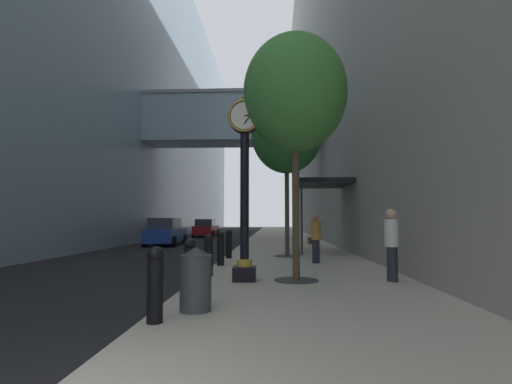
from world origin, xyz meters
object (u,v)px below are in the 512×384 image
Objects in this scene: bollard_third at (209,254)px; street_tree_near at (295,94)px; bollard_nearest at (155,283)px; bollard_fourth at (221,248)px; street_clock at (245,177)px; bollard_fifth at (229,243)px; car_blue_mid at (166,232)px; trash_bin at (196,278)px; street_tree_mid_near at (287,133)px; bollard_second at (190,264)px; pedestrian_walking at (316,237)px; pedestrian_by_clock at (392,242)px; car_red_near at (206,228)px.

bollard_third is 0.18× the size of street_tree_near.
bollard_nearest is 6.19m from street_tree_near.
street_clock is at bearing -71.94° from bollard_fourth.
car_blue_mid reaches higher than bollard_fifth.
street_tree_near is (2.30, -0.68, 4.13)m from bollard_third.
street_tree_mid_near is at bearing 78.95° from trash_bin.
bollard_second is 6.37m from pedestrian_walking.
bollard_nearest is at bearing -139.32° from pedestrian_by_clock.
street_tree_near reaches higher than pedestrian_by_clock.
street_tree_near is 0.92× the size of street_tree_mid_near.
pedestrian_by_clock is at bearing -33.16° from bollard_fourth.
street_tree_near is 28.16m from car_red_near.
bollard_nearest is 0.63× the size of pedestrian_by_clock.
street_clock is at bearing -67.41° from car_blue_mid.
bollard_second is at bearing -106.23° from street_tree_mid_near.
bollard_third and bollard_fifth have the same top height.
pedestrian_walking is at bearing 68.79° from trash_bin.
bollard_nearest is at bearing -112.17° from pedestrian_walking.
pedestrian_by_clock is 0.38× the size of car_red_near.
street_tree_mid_near reaches higher than car_red_near.
trash_bin is 0.23× the size of car_blue_mid.
bollard_fifth is at bearing 100.57° from street_clock.
pedestrian_by_clock is (4.64, -5.37, 0.36)m from bollard_fifth.
bollard_fifth is 0.24× the size of car_blue_mid.
street_tree_near reaches higher than bollard_nearest.
street_tree_near is at bearing -66.81° from bollard_fifth.
bollard_fifth is 10.67m from car_blue_mid.
car_blue_mid reaches higher than bollard_nearest.
pedestrian_by_clock is at bearing -70.89° from car_red_near.
bollard_fourth is 1.06× the size of trash_bin.
street_tree_near reaches higher than bollard_fifth.
street_clock is 4.81m from pedestrian_walking.
car_red_near is (-4.71, 23.95, 0.09)m from bollard_fourth.
bollard_nearest and bollard_second have the same top height.
bollard_nearest is 1.00× the size of bollard_fifth.
bollard_nearest is at bearing -90.00° from bollard_fourth.
bollard_fourth is (0.00, 2.34, 0.00)m from bollard_third.
bollard_fourth reaches higher than trash_bin.
pedestrian_by_clock is (2.34, -6.24, -4.15)m from street_tree_mid_near.
street_tree_near is at bearing 60.10° from bollard_nearest.
street_tree_mid_near reaches higher than pedestrian_walking.
bollard_fifth is 5.14m from street_tree_mid_near.
trash_bin is 0.62× the size of pedestrian_walking.
bollard_third is 1.00× the size of bollard_fourth.
street_tree_mid_near is (2.30, 0.87, 4.51)m from bollard_fifth.
car_red_near is (-5.16, 30.21, 0.13)m from trash_bin.
car_red_near reaches higher than bollard_third.
street_tree_near is (2.30, -5.36, 4.13)m from bollard_fifth.
pedestrian_walking is (2.18, 3.95, -1.67)m from street_clock.
car_red_near is at bearing 101.13° from bollard_fourth.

